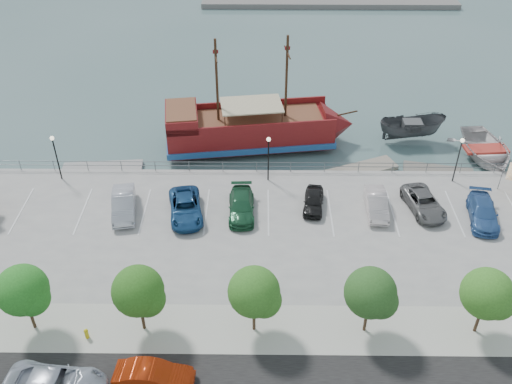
{
  "coord_description": "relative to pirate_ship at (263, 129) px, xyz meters",
  "views": [
    {
      "loc": [
        -0.62,
        -33.98,
        28.61
      ],
      "look_at": [
        -1.0,
        2.0,
        2.0
      ],
      "focal_mm": 40.0,
      "sensor_mm": 36.0,
      "label": 1
    }
  ],
  "objects": [
    {
      "name": "far_shore",
      "position": [
        10.42,
        41.33,
        -1.55
      ],
      "size": [
        40.0,
        3.0,
        0.8
      ],
      "primitive_type": "cube",
      "color": "slate",
      "rests_on": "ground"
    },
    {
      "name": "tree_b",
      "position": [
        -14.43,
        -23.74,
        2.35
      ],
      "size": [
        3.3,
        3.2,
        5.0
      ],
      "color": "#473321",
      "rests_on": "sidewalk"
    },
    {
      "name": "parked_car_d",
      "position": [
        -1.74,
        -11.83,
        -0.23
      ],
      "size": [
        2.17,
        5.04,
        1.45
      ],
      "primitive_type": "imported",
      "rotation": [
        0.0,
        0.0,
        0.03
      ],
      "color": "#1F5735",
      "rests_on": "land_slab"
    },
    {
      "name": "street_sedan",
      "position": [
        -6.27,
        -27.81,
        -0.19
      ],
      "size": [
        4.68,
        1.9,
        1.51
      ],
      "primitive_type": "imported",
      "rotation": [
        0.0,
        0.0,
        1.5
      ],
      "color": "#A12609",
      "rests_on": "street"
    },
    {
      "name": "parked_car_c",
      "position": [
        -6.17,
        -12.13,
        -0.2
      ],
      "size": [
        3.39,
        5.74,
        1.5
      ],
      "primitive_type": "imported",
      "rotation": [
        0.0,
        0.0,
        0.18
      ],
      "color": "navy",
      "rests_on": "land_slab"
    },
    {
      "name": "tree_c",
      "position": [
        -7.43,
        -23.74,
        2.35
      ],
      "size": [
        3.3,
        3.2,
        5.0
      ],
      "color": "#473321",
      "rests_on": "sidewalk"
    },
    {
      "name": "dock_mid",
      "position": [
        8.79,
        -4.47,
        -1.74
      ],
      "size": [
        7.4,
        4.73,
        0.41
      ],
      "primitive_type": "cube",
      "rotation": [
        0.0,
        0.0,
        0.41
      ],
      "color": "gray",
      "rests_on": "ground"
    },
    {
      "name": "tree_f",
      "position": [
        13.57,
        -23.74,
        2.35
      ],
      "size": [
        3.3,
        3.2,
        5.0
      ],
      "color": "#473321",
      "rests_on": "sidewalk"
    },
    {
      "name": "pirate_ship",
      "position": [
        0.0,
        0.0,
        0.0
      ],
      "size": [
        18.67,
        7.39,
        11.64
      ],
      "rotation": [
        0.0,
        0.0,
        0.14
      ],
      "color": "maroon",
      "rests_on": "ground"
    },
    {
      "name": "ground",
      "position": [
        0.42,
        -13.67,
        -1.95
      ],
      "size": [
        160.0,
        160.0,
        0.0
      ],
      "primitive_type": "plane",
      "color": "#426261"
    },
    {
      "name": "fire_hydrant",
      "position": [
        -11.02,
        -24.47,
        -0.52
      ],
      "size": [
        0.27,
        0.27,
        0.79
      ],
      "rotation": [
        0.0,
        0.0,
        0.05
      ],
      "color": "yellow",
      "rests_on": "sidewalk"
    },
    {
      "name": "speedboat",
      "position": [
        20.9,
        -2.08,
        -1.13
      ],
      "size": [
        6.22,
        8.28,
        1.63
      ],
      "primitive_type": "imported",
      "rotation": [
        0.0,
        0.0,
        0.08
      ],
      "color": "silver",
      "rests_on": "ground"
    },
    {
      "name": "lamp_post_left",
      "position": [
        -17.58,
        -7.17,
        1.99
      ],
      "size": [
        0.36,
        0.36,
        4.28
      ],
      "color": "black",
      "rests_on": "land_slab"
    },
    {
      "name": "parked_car_g",
      "position": [
        12.92,
        -11.23,
        -0.26
      ],
      "size": [
        3.27,
        5.36,
        1.39
      ],
      "primitive_type": "imported",
      "rotation": [
        0.0,
        0.0,
        0.21
      ],
      "color": "slate",
      "rests_on": "land_slab"
    },
    {
      "name": "dock_east",
      "position": [
        16.01,
        -4.47,
        -1.77
      ],
      "size": [
        6.45,
        3.04,
        0.36
      ],
      "primitive_type": "cube",
      "rotation": [
        0.0,
        0.0,
        -0.21
      ],
      "color": "slate",
      "rests_on": "ground"
    },
    {
      "name": "seawall_railing",
      "position": [
        0.42,
        -5.87,
        -0.42
      ],
      "size": [
        50.0,
        0.06,
        1.0
      ],
      "color": "#555B5F",
      "rests_on": "land_slab"
    },
    {
      "name": "tree_e",
      "position": [
        6.57,
        -23.74,
        2.35
      ],
      "size": [
        3.3,
        3.2,
        5.0
      ],
      "color": "#473321",
      "rests_on": "sidewalk"
    },
    {
      "name": "parked_car_h",
      "position": [
        17.27,
        -12.46,
        -0.22
      ],
      "size": [
        2.82,
        5.31,
        1.47
      ],
      "primitive_type": "imported",
      "rotation": [
        0.0,
        0.0,
        -0.16
      ],
      "color": "#3762A1",
      "rests_on": "land_slab"
    },
    {
      "name": "sidewalk",
      "position": [
        0.42,
        -23.67,
        -0.93
      ],
      "size": [
        100.0,
        4.0,
        0.05
      ],
      "primitive_type": "cube",
      "color": "beige",
      "rests_on": "land_slab"
    },
    {
      "name": "patrol_boat",
      "position": [
        14.54,
        1.07,
        -0.69
      ],
      "size": [
        6.71,
        3.05,
        2.52
      ],
      "primitive_type": "imported",
      "rotation": [
        0.0,
        0.0,
        1.67
      ],
      "color": "#444649",
      "rests_on": "ground"
    },
    {
      "name": "parked_car_f",
      "position": [
        9.09,
        -11.45,
        -0.21
      ],
      "size": [
        1.72,
        4.55,
        1.48
      ],
      "primitive_type": "imported",
      "rotation": [
        0.0,
        0.0,
        -0.03
      ],
      "color": "silver",
      "rests_on": "land_slab"
    },
    {
      "name": "tree_d",
      "position": [
        -0.43,
        -23.74,
        2.35
      ],
      "size": [
        3.3,
        3.2,
        5.0
      ],
      "color": "#473321",
      "rests_on": "sidewalk"
    },
    {
      "name": "parked_car_e",
      "position": [
        4.07,
        -11.02,
        -0.29
      ],
      "size": [
        2.07,
        4.06,
        1.33
      ],
      "primitive_type": "imported",
      "rotation": [
        0.0,
        0.0,
        -0.13
      ],
      "color": "black",
      "rests_on": "land_slab"
    },
    {
      "name": "dock_west",
      "position": [
        -14.78,
        -4.47,
        -1.74
      ],
      "size": [
        7.41,
        2.72,
        0.41
      ],
      "primitive_type": "cube",
      "rotation": [
        0.0,
        0.0,
        0.09
      ],
      "color": "#979592",
      "rests_on": "ground"
    },
    {
      "name": "lamp_post_right",
      "position": [
        16.42,
        -7.17,
        1.99
      ],
      "size": [
        0.36,
        0.36,
        4.28
      ],
      "color": "black",
      "rests_on": "land_slab"
    },
    {
      "name": "lamp_post_mid",
      "position": [
        0.42,
        -7.17,
        1.99
      ],
      "size": [
        0.36,
        0.36,
        4.28
      ],
      "color": "black",
      "rests_on": "land_slab"
    },
    {
      "name": "parked_car_b",
      "position": [
        -11.16,
        -11.82,
        -0.14
      ],
      "size": [
        2.53,
        5.14,
        1.62
      ],
      "primitive_type": "imported",
      "rotation": [
        0.0,
        0.0,
        0.17
      ],
      "color": "#B0B4BE",
      "rests_on": "land_slab"
    }
  ]
}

